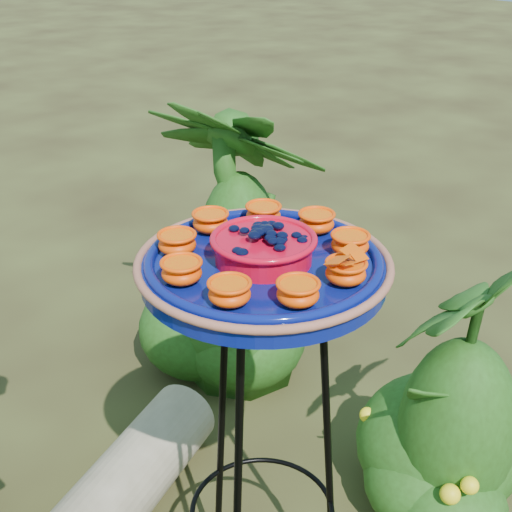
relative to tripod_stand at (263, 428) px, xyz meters
name	(u,v)px	position (x,y,z in m)	size (l,w,h in m)	color
tripod_stand	(263,428)	(0.00, 0.00, 0.00)	(0.35, 0.35, 0.84)	black
feeder_dish	(264,261)	(0.00, 0.00, 0.37)	(0.49, 0.49, 0.10)	navy
driftwood_log	(131,477)	(0.00, 0.44, -0.41)	(0.19, 0.19, 0.57)	tan
shrub_back_right	(240,243)	(0.64, 0.65, -0.04)	(0.53, 0.53, 0.94)	#204412
shrub_front_right	(463,387)	(0.52, -0.18, -0.11)	(0.42, 0.29, 0.80)	#204412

